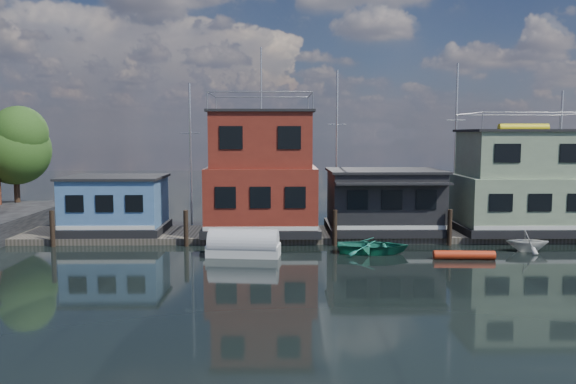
{
  "coord_description": "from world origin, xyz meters",
  "views": [
    {
      "loc": [
        -7.46,
        -24.3,
        6.76
      ],
      "look_at": [
        -6.79,
        12.0,
        3.0
      ],
      "focal_mm": 35.0,
      "sensor_mm": 36.0,
      "label": 1
    }
  ],
  "objects_px": {
    "dinghy_teal": "(373,246)",
    "dinghy_white": "(527,241)",
    "houseboat_green": "(521,183)",
    "red_kayak": "(464,255)",
    "houseboat_blue": "(115,205)",
    "houseboat_dark": "(384,201)",
    "tarp_runabout": "(244,245)",
    "houseboat_red": "(262,175)"
  },
  "relations": [
    {
      "from": "dinghy_teal",
      "to": "houseboat_red",
      "type": "bearing_deg",
      "value": 57.42
    },
    {
      "from": "houseboat_red",
      "to": "dinghy_white",
      "type": "bearing_deg",
      "value": -16.92
    },
    {
      "from": "houseboat_blue",
      "to": "houseboat_dark",
      "type": "height_order",
      "value": "houseboat_dark"
    },
    {
      "from": "dinghy_teal",
      "to": "dinghy_white",
      "type": "relative_size",
      "value": 1.71
    },
    {
      "from": "houseboat_dark",
      "to": "dinghy_teal",
      "type": "bearing_deg",
      "value": -107.19
    },
    {
      "from": "houseboat_red",
      "to": "red_kayak",
      "type": "bearing_deg",
      "value": -30.86
    },
    {
      "from": "houseboat_blue",
      "to": "houseboat_green",
      "type": "height_order",
      "value": "houseboat_green"
    },
    {
      "from": "red_kayak",
      "to": "tarp_runabout",
      "type": "bearing_deg",
      "value": 178.37
    },
    {
      "from": "houseboat_red",
      "to": "dinghy_white",
      "type": "xyz_separation_m",
      "value": [
        15.45,
        -4.7,
        -3.48
      ]
    },
    {
      "from": "tarp_runabout",
      "to": "dinghy_white",
      "type": "relative_size",
      "value": 1.75
    },
    {
      "from": "houseboat_blue",
      "to": "dinghy_white",
      "type": "relative_size",
      "value": 2.69
    },
    {
      "from": "houseboat_blue",
      "to": "houseboat_red",
      "type": "distance_m",
      "value": 9.69
    },
    {
      "from": "houseboat_blue",
      "to": "houseboat_red",
      "type": "xyz_separation_m",
      "value": [
        9.5,
        0.0,
        1.9
      ]
    },
    {
      "from": "houseboat_blue",
      "to": "houseboat_dark",
      "type": "distance_m",
      "value": 17.5
    },
    {
      "from": "tarp_runabout",
      "to": "red_kayak",
      "type": "relative_size",
      "value": 1.27
    },
    {
      "from": "houseboat_red",
      "to": "red_kayak",
      "type": "height_order",
      "value": "houseboat_red"
    },
    {
      "from": "houseboat_blue",
      "to": "red_kayak",
      "type": "xyz_separation_m",
      "value": [
        20.63,
        -6.65,
        -1.97
      ]
    },
    {
      "from": "houseboat_dark",
      "to": "houseboat_red",
      "type": "bearing_deg",
      "value": 179.86
    },
    {
      "from": "red_kayak",
      "to": "dinghy_white",
      "type": "distance_m",
      "value": 4.75
    },
    {
      "from": "houseboat_red",
      "to": "dinghy_white",
      "type": "height_order",
      "value": "houseboat_red"
    },
    {
      "from": "red_kayak",
      "to": "houseboat_red",
      "type": "bearing_deg",
      "value": 152.48
    },
    {
      "from": "houseboat_red",
      "to": "houseboat_green",
      "type": "height_order",
      "value": "houseboat_red"
    },
    {
      "from": "houseboat_blue",
      "to": "dinghy_teal",
      "type": "height_order",
      "value": "houseboat_blue"
    },
    {
      "from": "houseboat_green",
      "to": "red_kayak",
      "type": "height_order",
      "value": "houseboat_green"
    },
    {
      "from": "houseboat_red",
      "to": "red_kayak",
      "type": "distance_m",
      "value": 13.53
    },
    {
      "from": "houseboat_green",
      "to": "dinghy_teal",
      "type": "xyz_separation_m",
      "value": [
        -10.55,
        -5.04,
        -3.13
      ]
    },
    {
      "from": "houseboat_dark",
      "to": "dinghy_teal",
      "type": "distance_m",
      "value": 5.62
    },
    {
      "from": "houseboat_dark",
      "to": "houseboat_green",
      "type": "xyz_separation_m",
      "value": [
        9.0,
        0.02,
        1.13
      ]
    },
    {
      "from": "houseboat_green",
      "to": "dinghy_teal",
      "type": "bearing_deg",
      "value": -154.47
    },
    {
      "from": "dinghy_teal",
      "to": "red_kayak",
      "type": "relative_size",
      "value": 1.24
    },
    {
      "from": "houseboat_red",
      "to": "houseboat_green",
      "type": "distance_m",
      "value": 17.01
    },
    {
      "from": "houseboat_dark",
      "to": "dinghy_white",
      "type": "distance_m",
      "value": 8.98
    },
    {
      "from": "houseboat_red",
      "to": "houseboat_dark",
      "type": "distance_m",
      "value": 8.18
    },
    {
      "from": "houseboat_red",
      "to": "tarp_runabout",
      "type": "distance_m",
      "value": 6.67
    },
    {
      "from": "dinghy_teal",
      "to": "dinghy_white",
      "type": "distance_m",
      "value": 9.01
    },
    {
      "from": "houseboat_red",
      "to": "red_kayak",
      "type": "relative_size",
      "value": 3.63
    },
    {
      "from": "houseboat_dark",
      "to": "red_kayak",
      "type": "distance_m",
      "value": 7.65
    },
    {
      "from": "houseboat_dark",
      "to": "dinghy_white",
      "type": "bearing_deg",
      "value": -32.15
    },
    {
      "from": "houseboat_blue",
      "to": "dinghy_white",
      "type": "bearing_deg",
      "value": -10.67
    },
    {
      "from": "houseboat_red",
      "to": "houseboat_dark",
      "type": "bearing_deg",
      "value": -0.14
    },
    {
      "from": "houseboat_green",
      "to": "red_kayak",
      "type": "bearing_deg",
      "value": -131.4
    },
    {
      "from": "dinghy_white",
      "to": "red_kayak",
      "type": "bearing_deg",
      "value": 120.19
    }
  ]
}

